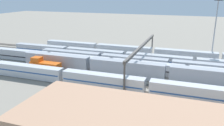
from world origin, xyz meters
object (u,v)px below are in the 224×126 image
object	(u,v)px
train_on_track_2	(125,57)
train_on_track_0	(153,53)
train_on_track_4	(104,63)
light_mast_0	(216,20)
train_on_track_7	(139,85)
train_on_track_3	(165,65)
train_on_track_6	(45,67)
train_on_track_5	(127,69)
signal_gantry	(142,48)

from	to	relation	value
train_on_track_2	train_on_track_0	bearing A→B (deg)	-131.12
train_on_track_0	train_on_track_2	distance (m)	13.27
train_on_track_4	light_mast_0	world-z (taller)	light_mast_0
train_on_track_7	train_on_track_0	size ratio (longest dim) A/B	0.95
train_on_track_3	train_on_track_6	xyz separation A→B (m)	(35.94, 15.00, 0.07)
train_on_track_0	train_on_track_5	size ratio (longest dim) A/B	1.34
train_on_track_3	train_on_track_0	bearing A→B (deg)	-66.25
train_on_track_3	train_on_track_0	xyz separation A→B (m)	(6.60, -15.00, -0.07)
train_on_track_5	signal_gantry	size ratio (longest dim) A/B	1.79
train_on_track_3	train_on_track_7	bearing A→B (deg)	78.10
train_on_track_7	train_on_track_5	distance (m)	11.76
train_on_track_3	train_on_track_7	size ratio (longest dim) A/B	1.00
train_on_track_3	train_on_track_5	distance (m)	14.42
train_on_track_7	train_on_track_6	world-z (taller)	train_on_track_6
train_on_track_4	train_on_track_7	size ratio (longest dim) A/B	1.53
train_on_track_5	train_on_track_4	bearing A→B (deg)	-28.71
train_on_track_0	train_on_track_7	bearing A→B (deg)	93.90
train_on_track_3	signal_gantry	xyz separation A→B (m)	(7.54, 2.50, 5.64)
train_on_track_5	signal_gantry	world-z (taller)	signal_gantry
train_on_track_3	signal_gantry	world-z (taller)	signal_gantry
train_on_track_5	signal_gantry	bearing A→B (deg)	-110.77
train_on_track_0	signal_gantry	xyz separation A→B (m)	(0.94, 17.50, 5.71)
train_on_track_7	signal_gantry	size ratio (longest dim) A/B	2.26
train_on_track_4	train_on_track_2	world-z (taller)	train_on_track_4
train_on_track_4	train_on_track_6	xyz separation A→B (m)	(16.43, 10.00, 0.11)
train_on_track_6	light_mast_0	size ratio (longest dim) A/B	0.43
train_on_track_5	train_on_track_2	bearing A→B (deg)	-71.75
signal_gantry	light_mast_0	bearing A→B (deg)	-136.45
light_mast_0	train_on_track_7	bearing A→B (deg)	63.78
train_on_track_5	train_on_track_7	bearing A→B (deg)	121.67
train_on_track_0	light_mast_0	bearing A→B (deg)	-169.86
train_on_track_5	light_mast_0	world-z (taller)	light_mast_0
train_on_track_0	train_on_track_5	distance (m)	25.29
light_mast_0	train_on_track_2	bearing A→B (deg)	24.60
train_on_track_4	train_on_track_3	bearing A→B (deg)	-165.63
train_on_track_3	light_mast_0	xyz separation A→B (m)	(-14.91, -18.85, 13.06)
train_on_track_2	signal_gantry	size ratio (longest dim) A/B	2.39
train_on_track_5	train_on_track_2	world-z (taller)	train_on_track_5
train_on_track_7	train_on_track_2	xyz separation A→B (m)	(11.12, -25.00, -0.05)
train_on_track_5	light_mast_0	size ratio (longest dim) A/B	3.07
train_on_track_3	train_on_track_7	distance (m)	20.44
train_on_track_0	signal_gantry	bearing A→B (deg)	86.94
train_on_track_4	train_on_track_0	distance (m)	23.80
train_on_track_3	train_on_track_0	world-z (taller)	train_on_track_3
train_on_track_4	train_on_track_2	bearing A→B (deg)	-112.69
train_on_track_0	light_mast_0	size ratio (longest dim) A/B	4.11
train_on_track_2	signal_gantry	bearing A→B (deg)	136.09
train_on_track_7	train_on_track_5	bearing A→B (deg)	-58.33
train_on_track_2	light_mast_0	world-z (taller)	light_mast_0
train_on_track_6	train_on_track_2	distance (m)	28.72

